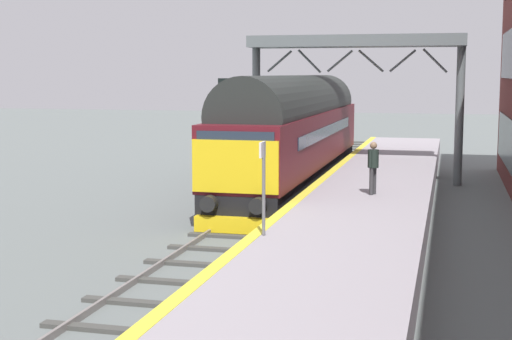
# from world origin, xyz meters

# --- Properties ---
(ground_plane) EXTENTS (140.00, 140.00, 0.00)m
(ground_plane) POSITION_xyz_m (0.00, 0.00, 0.00)
(ground_plane) COLOR slate
(ground_plane) RESTS_ON ground
(track_main) EXTENTS (2.50, 60.00, 0.15)m
(track_main) POSITION_xyz_m (0.00, 0.00, 0.06)
(track_main) COLOR slate
(track_main) RESTS_ON ground
(station_platform) EXTENTS (4.00, 44.00, 1.01)m
(station_platform) POSITION_xyz_m (3.60, 0.00, 0.50)
(station_platform) COLOR #9E969E
(station_platform) RESTS_ON ground
(diesel_locomotive) EXTENTS (2.74, 18.01, 4.68)m
(diesel_locomotive) POSITION_xyz_m (0.00, 6.88, 2.48)
(diesel_locomotive) COLOR black
(diesel_locomotive) RESTS_ON ground
(signal_post_mid) EXTENTS (0.44, 0.22, 4.58)m
(signal_post_mid) POSITION_xyz_m (-2.02, 3.76, 2.94)
(signal_post_mid) COLOR gray
(signal_post_mid) RESTS_ON ground
(platform_number_sign) EXTENTS (0.10, 0.44, 2.18)m
(platform_number_sign) POSITION_xyz_m (1.96, -6.40, 2.44)
(platform_number_sign) COLOR slate
(platform_number_sign) RESTS_ON station_platform
(waiting_passenger) EXTENTS (0.44, 0.48, 1.64)m
(waiting_passenger) POSITION_xyz_m (3.84, 0.30, 1.99)
(waiting_passenger) COLOR #363538
(waiting_passenger) RESTS_ON station_platform
(overhead_footbridge) EXTENTS (9.30, 2.00, 6.39)m
(overhead_footbridge) POSITION_xyz_m (2.05, 10.05, 5.69)
(overhead_footbridge) COLOR slate
(overhead_footbridge) RESTS_ON ground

